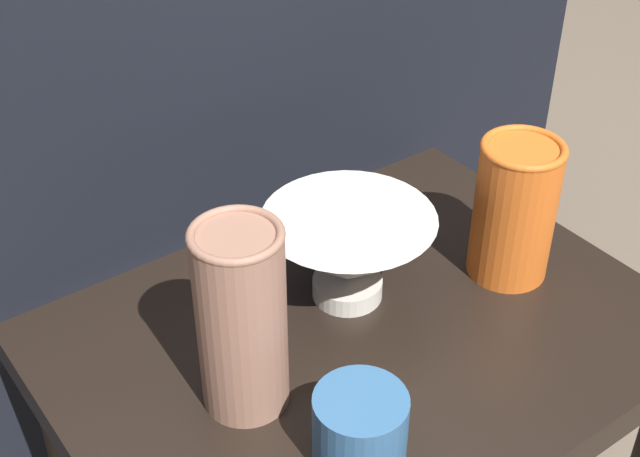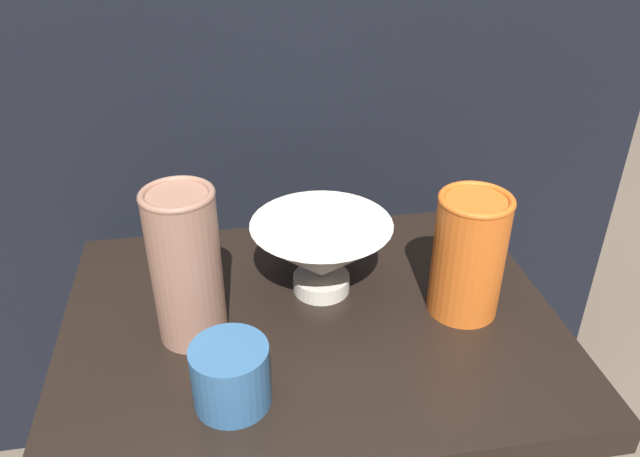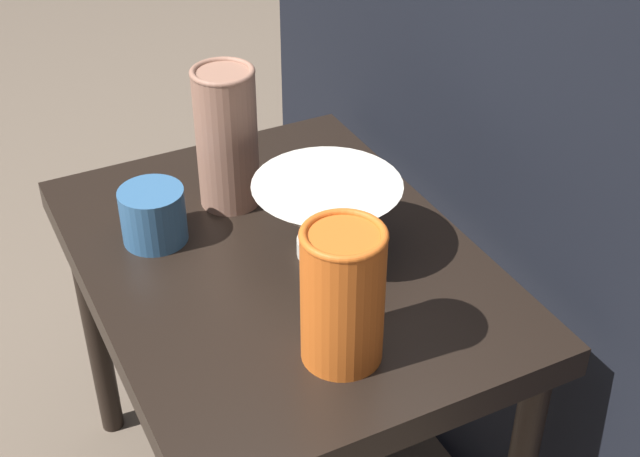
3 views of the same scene
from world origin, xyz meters
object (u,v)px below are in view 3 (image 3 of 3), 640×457
at_px(bowl, 327,214).
at_px(vase_colorful_right, 343,294).
at_px(cup, 153,215).
at_px(vase_textured_left, 227,136).

distance_m(bowl, vase_colorful_right, 0.19).
xyz_separation_m(vase_colorful_right, cup, (-0.30, -0.11, -0.05)).
distance_m(vase_textured_left, cup, 0.14).
relative_size(vase_textured_left, vase_colorful_right, 1.20).
distance_m(bowl, cup, 0.22).
xyz_separation_m(bowl, cup, (-0.13, -0.18, -0.02)).
relative_size(bowl, cup, 2.20).
height_order(vase_colorful_right, cup, vase_colorful_right).
bearing_deg(vase_colorful_right, bowl, 157.90).
distance_m(vase_colorful_right, cup, 0.32).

